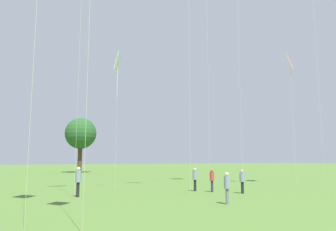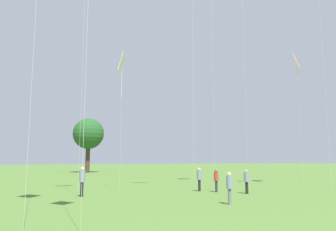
# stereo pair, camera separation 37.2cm
# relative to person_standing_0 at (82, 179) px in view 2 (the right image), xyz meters

# --- Properties ---
(person_standing_0) EXTENTS (0.47, 0.47, 1.76)m
(person_standing_0) POSITION_rel_person_standing_0_xyz_m (0.00, 0.00, 0.00)
(person_standing_0) COLOR black
(person_standing_0) RESTS_ON ground
(person_standing_1) EXTENTS (0.47, 0.47, 1.61)m
(person_standing_1) POSITION_rel_person_standing_0_xyz_m (8.09, 0.39, -0.10)
(person_standing_1) COLOR black
(person_standing_1) RESTS_ON ground
(person_standing_3) EXTENTS (0.42, 0.42, 1.57)m
(person_standing_3) POSITION_rel_person_standing_0_xyz_m (6.27, -6.25, -0.11)
(person_standing_3) COLOR slate
(person_standing_3) RESTS_ON ground
(person_standing_4) EXTENTS (0.47, 0.47, 1.53)m
(person_standing_4) POSITION_rel_person_standing_0_xyz_m (10.12, -2.31, -0.15)
(person_standing_4) COLOR black
(person_standing_4) RESTS_ON ground
(person_standing_5) EXTENTS (0.41, 0.41, 1.54)m
(person_standing_5) POSITION_rel_person_standing_0_xyz_m (8.85, -0.64, -0.13)
(person_standing_5) COLOR #282D42
(person_standing_5) RESTS_ON ground
(kite_4) EXTENTS (0.92, 1.47, 10.11)m
(kite_4) POSITION_rel_person_standing_0_xyz_m (3.10, 3.21, 8.20)
(kite_4) COLOR white
(kite_4) RESTS_ON ground
(kite_6) EXTENTS (1.45, 1.28, 11.64)m
(kite_6) POSITION_rel_person_standing_0_xyz_m (18.83, 1.70, 9.72)
(kite_6) COLOR orange
(kite_6) RESTS_ON ground
(distant_tree_1) EXTENTS (5.24, 5.24, 9.20)m
(distant_tree_1) POSITION_rel_person_standing_0_xyz_m (5.82, 36.44, 5.45)
(distant_tree_1) COLOR #473323
(distant_tree_1) RESTS_ON ground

